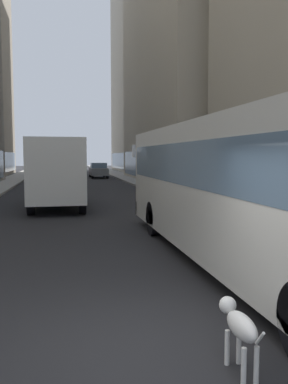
{
  "coord_description": "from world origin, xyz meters",
  "views": [
    {
      "loc": [
        -0.95,
        -4.44,
        2.33
      ],
      "look_at": [
        1.12,
        5.8,
        1.4
      ],
      "focal_mm": 37.69,
      "sensor_mm": 36.0,
      "label": 1
    }
  ],
  "objects_px": {
    "car_red_coupe": "(61,168)",
    "car_white_van": "(42,173)",
    "car_blue_hatchback": "(45,170)",
    "dalmatian_dog": "(239,325)",
    "car_grey_wagon": "(98,170)",
    "box_truck": "(57,171)",
    "car_silver_sedan": "(59,176)",
    "transit_bus": "(243,182)"
  },
  "relations": [
    {
      "from": "car_blue_hatchback",
      "to": "dalmatian_dog",
      "type": "distance_m",
      "value": 40.93
    },
    {
      "from": "box_truck",
      "to": "transit_bus",
      "type": "bearing_deg",
      "value": -70.11
    },
    {
      "from": "car_silver_sedan",
      "to": "car_white_van",
      "type": "bearing_deg",
      "value": 103.1
    },
    {
      "from": "box_truck",
      "to": "dalmatian_dog",
      "type": "distance_m",
      "value": 15.24
    },
    {
      "from": "car_blue_hatchback",
      "to": "car_grey_wagon",
      "type": "height_order",
      "value": "same"
    },
    {
      "from": "car_grey_wagon",
      "to": "box_truck",
      "type": "relative_size",
      "value": 0.59
    },
    {
      "from": "car_grey_wagon",
      "to": "box_truck",
      "type": "xyz_separation_m",
      "value": [
        -4.0,
        -24.27,
        0.84
      ]
    },
    {
      "from": "car_white_van",
      "to": "car_grey_wagon",
      "type": "bearing_deg",
      "value": 46.47
    },
    {
      "from": "car_red_coupe",
      "to": "car_silver_sedan",
      "type": "bearing_deg",
      "value": -90.0
    },
    {
      "from": "car_grey_wagon",
      "to": "dalmatian_dog",
      "type": "bearing_deg",
      "value": -92.78
    },
    {
      "from": "car_red_coupe",
      "to": "box_truck",
      "type": "xyz_separation_m",
      "value": [
        0.0,
        -33.33,
        0.84
      ]
    },
    {
      "from": "car_grey_wagon",
      "to": "dalmatian_dog",
      "type": "distance_m",
      "value": 39.38
    },
    {
      "from": "car_blue_hatchback",
      "to": "car_red_coupe",
      "type": "bearing_deg",
      "value": 78.15
    },
    {
      "from": "car_red_coupe",
      "to": "car_white_van",
      "type": "bearing_deg",
      "value": -96.11
    },
    {
      "from": "dalmatian_dog",
      "to": "car_silver_sedan",
      "type": "bearing_deg",
      "value": 94.5
    },
    {
      "from": "car_red_coupe",
      "to": "car_grey_wagon",
      "type": "height_order",
      "value": "same"
    },
    {
      "from": "car_grey_wagon",
      "to": "car_red_coupe",
      "type": "bearing_deg",
      "value": 113.83
    },
    {
      "from": "car_silver_sedan",
      "to": "car_grey_wagon",
      "type": "height_order",
      "value": "same"
    },
    {
      "from": "dalmatian_dog",
      "to": "car_white_van",
      "type": "bearing_deg",
      "value": 96.3
    },
    {
      "from": "car_red_coupe",
      "to": "car_silver_sedan",
      "type": "xyz_separation_m",
      "value": [
        0.0,
        -21.83,
        -0.0
      ]
    },
    {
      "from": "car_blue_hatchback",
      "to": "dalmatian_dog",
      "type": "height_order",
      "value": "car_blue_hatchback"
    },
    {
      "from": "car_red_coupe",
      "to": "box_truck",
      "type": "bearing_deg",
      "value": -90.0
    },
    {
      "from": "transit_bus",
      "to": "dalmatian_dog",
      "type": "bearing_deg",
      "value": -115.52
    },
    {
      "from": "car_white_van",
      "to": "dalmatian_dog",
      "type": "bearing_deg",
      "value": -83.7
    },
    {
      "from": "car_blue_hatchback",
      "to": "dalmatian_dog",
      "type": "bearing_deg",
      "value": -84.83
    },
    {
      "from": "car_grey_wagon",
      "to": "box_truck",
      "type": "distance_m",
      "value": 24.61
    },
    {
      "from": "box_truck",
      "to": "dalmatian_dog",
      "type": "relative_size",
      "value": 7.79
    },
    {
      "from": "car_silver_sedan",
      "to": "car_white_van",
      "type": "height_order",
      "value": "same"
    },
    {
      "from": "car_red_coupe",
      "to": "car_white_van",
      "type": "xyz_separation_m",
      "value": [
        -1.6,
        -14.95,
        -0.0
      ]
    },
    {
      "from": "transit_bus",
      "to": "box_truck",
      "type": "height_order",
      "value": "same"
    },
    {
      "from": "box_truck",
      "to": "dalmatian_dog",
      "type": "xyz_separation_m",
      "value": [
        2.09,
        -15.06,
        -1.15
      ]
    },
    {
      "from": "car_silver_sedan",
      "to": "car_red_coupe",
      "type": "bearing_deg",
      "value": 90.0
    },
    {
      "from": "transit_bus",
      "to": "car_white_van",
      "type": "height_order",
      "value": "transit_bus"
    },
    {
      "from": "transit_bus",
      "to": "dalmatian_dog",
      "type": "distance_m",
      "value": 4.61
    },
    {
      "from": "car_blue_hatchback",
      "to": "car_red_coupe",
      "type": "relative_size",
      "value": 0.94
    },
    {
      "from": "car_blue_hatchback",
      "to": "car_grey_wagon",
      "type": "distance_m",
      "value": 5.78
    },
    {
      "from": "car_grey_wagon",
      "to": "car_blue_hatchback",
      "type": "bearing_deg",
      "value": 165.68
    },
    {
      "from": "car_silver_sedan",
      "to": "dalmatian_dog",
      "type": "relative_size",
      "value": 4.48
    },
    {
      "from": "car_red_coupe",
      "to": "car_grey_wagon",
      "type": "bearing_deg",
      "value": -66.17
    },
    {
      "from": "car_grey_wagon",
      "to": "dalmatian_dog",
      "type": "relative_size",
      "value": 4.57
    },
    {
      "from": "dalmatian_dog",
      "to": "car_blue_hatchback",
      "type": "bearing_deg",
      "value": 95.17
    },
    {
      "from": "transit_bus",
      "to": "car_silver_sedan",
      "type": "height_order",
      "value": "transit_bus"
    }
  ]
}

